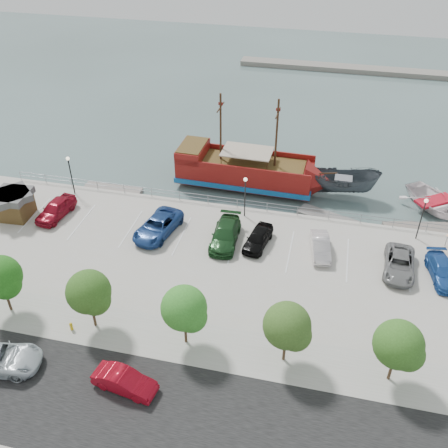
# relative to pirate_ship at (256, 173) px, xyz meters

# --- Properties ---
(ground) EXTENTS (160.00, 160.00, 0.00)m
(ground) POSITION_rel_pirate_ship_xyz_m (0.14, -13.63, -1.80)
(ground) COLOR #435653
(street) EXTENTS (100.00, 8.00, 0.04)m
(street) POSITION_rel_pirate_ship_xyz_m (0.14, -29.63, -0.79)
(street) COLOR black
(street) RESTS_ON land_slab
(sidewalk) EXTENTS (100.00, 4.00, 0.05)m
(sidewalk) POSITION_rel_pirate_ship_xyz_m (0.14, -23.63, -0.79)
(sidewalk) COLOR #9B998E
(sidewalk) RESTS_ON land_slab
(seawall_railing) EXTENTS (50.00, 0.06, 1.00)m
(seawall_railing) POSITION_rel_pirate_ship_xyz_m (0.14, -5.83, -0.28)
(seawall_railing) COLOR gray
(seawall_railing) RESTS_ON land_slab
(far_shore) EXTENTS (40.00, 3.00, 0.80)m
(far_shore) POSITION_rel_pirate_ship_xyz_m (10.14, 41.37, -1.40)
(far_shore) COLOR gray
(far_shore) RESTS_ON ground
(pirate_ship) EXTENTS (17.17, 5.19, 10.77)m
(pirate_ship) POSITION_rel_pirate_ship_xyz_m (0.00, 0.00, 0.00)
(pirate_ship) COLOR maroon
(pirate_ship) RESTS_ON ground
(patrol_boat) EXTENTS (7.83, 3.52, 2.94)m
(patrol_boat) POSITION_rel_pirate_ship_xyz_m (9.22, 0.29, -0.33)
(patrol_boat) COLOR #3C434A
(patrol_boat) RESTS_ON ground
(speedboat) EXTENTS (8.24, 8.75, 1.48)m
(speedboat) POSITION_rel_pirate_ship_xyz_m (18.51, -0.23, -1.07)
(speedboat) COLOR white
(speedboat) RESTS_ON ground
(dock_west) EXTENTS (6.43, 1.85, 0.37)m
(dock_west) POSITION_rel_pirate_ship_xyz_m (-14.98, -4.43, -1.62)
(dock_west) COLOR gray
(dock_west) RESTS_ON ground
(dock_mid) EXTENTS (6.49, 3.84, 0.36)m
(dock_mid) POSITION_rel_pirate_ship_xyz_m (8.21, -4.43, -1.63)
(dock_mid) COLOR slate
(dock_mid) RESTS_ON ground
(dock_east) EXTENTS (7.66, 3.57, 0.42)m
(dock_east) POSITION_rel_pirate_ship_xyz_m (17.19, -4.43, -1.59)
(dock_east) COLOR slate
(dock_east) RESTS_ON ground
(shed) EXTENTS (3.40, 3.40, 2.65)m
(shed) POSITION_rel_pirate_ship_xyz_m (-21.46, -12.15, 0.61)
(shed) COLOR #523B1C
(shed) RESTS_ON land_slab
(street_sedan) EXTENTS (4.48, 2.15, 1.42)m
(street_sedan) POSITION_rel_pirate_ship_xyz_m (-3.59, -28.27, -0.10)
(street_sedan) COLOR #A00A1A
(street_sedan) RESTS_ON street
(fire_hydrant) EXTENTS (0.24, 0.24, 0.70)m
(fire_hydrant) POSITION_rel_pirate_ship_xyz_m (-9.37, -24.43, -0.42)
(fire_hydrant) COLOR gold
(fire_hydrant) RESTS_ON sidewalk
(lamp_post_left) EXTENTS (0.36, 0.36, 4.28)m
(lamp_post_left) POSITION_rel_pirate_ship_xyz_m (-17.86, -7.13, 2.14)
(lamp_post_left) COLOR black
(lamp_post_left) RESTS_ON land_slab
(lamp_post_mid) EXTENTS (0.36, 0.36, 4.28)m
(lamp_post_mid) POSITION_rel_pirate_ship_xyz_m (0.14, -7.13, 2.14)
(lamp_post_mid) COLOR black
(lamp_post_mid) RESTS_ON land_slab
(lamp_post_right) EXTENTS (0.36, 0.36, 4.28)m
(lamp_post_right) POSITION_rel_pirate_ship_xyz_m (16.14, -7.13, 2.14)
(lamp_post_right) COLOR black
(lamp_post_right) RESTS_ON land_slab
(tree_b) EXTENTS (3.30, 3.20, 5.00)m
(tree_b) POSITION_rel_pirate_ship_xyz_m (-14.72, -23.70, 2.49)
(tree_b) COLOR #473321
(tree_b) RESTS_ON sidewalk
(tree_c) EXTENTS (3.30, 3.20, 5.00)m
(tree_c) POSITION_rel_pirate_ship_xyz_m (-7.72, -23.70, 2.49)
(tree_c) COLOR #473321
(tree_c) RESTS_ON sidewalk
(tree_d) EXTENTS (3.30, 3.20, 5.00)m
(tree_d) POSITION_rel_pirate_ship_xyz_m (-0.72, -23.70, 2.49)
(tree_d) COLOR #473321
(tree_d) RESTS_ON sidewalk
(tree_e) EXTENTS (3.30, 3.20, 5.00)m
(tree_e) POSITION_rel_pirate_ship_xyz_m (6.28, -23.70, 2.49)
(tree_e) COLOR #473321
(tree_e) RESTS_ON sidewalk
(tree_f) EXTENTS (3.30, 3.20, 5.00)m
(tree_f) POSITION_rel_pirate_ship_xyz_m (13.28, -23.70, 2.49)
(tree_f) COLOR #473321
(tree_f) RESTS_ON sidewalk
(parked_car_a) EXTENTS (2.56, 5.08, 1.66)m
(parked_car_a) POSITION_rel_pirate_ship_xyz_m (-17.62, -11.28, 0.02)
(parked_car_a) COLOR maroon
(parked_car_a) RESTS_ON land_slab
(parked_car_c) EXTENTS (3.83, 6.29, 1.63)m
(parked_car_c) POSITION_rel_pirate_ship_xyz_m (-7.09, -11.70, 0.01)
(parked_car_c) COLOR navy
(parked_car_c) RESTS_ON land_slab
(parked_car_d) EXTENTS (2.48, 5.70, 1.63)m
(parked_car_d) POSITION_rel_pirate_ship_xyz_m (-0.75, -11.55, 0.01)
(parked_car_d) COLOR #1A431E
(parked_car_d) RESTS_ON land_slab
(parked_car_e) EXTENTS (2.53, 4.67, 1.51)m
(parked_car_e) POSITION_rel_pirate_ship_xyz_m (2.19, -11.35, -0.05)
(parked_car_e) COLOR black
(parked_car_e) RESTS_ON land_slab
(parked_car_f) EXTENTS (2.22, 4.52, 1.43)m
(parked_car_f) POSITION_rel_pirate_ship_xyz_m (7.71, -11.23, -0.09)
(parked_car_f) COLOR silver
(parked_car_f) RESTS_ON land_slab
(parked_car_g) EXTENTS (2.81, 5.45, 1.47)m
(parked_car_g) POSITION_rel_pirate_ship_xyz_m (14.30, -12.17, -0.07)
(parked_car_g) COLOR gray
(parked_car_g) RESTS_ON land_slab
(parked_car_h) EXTENTS (2.77, 5.10, 1.40)m
(parked_car_h) POSITION_rel_pirate_ship_xyz_m (17.74, -12.28, -0.10)
(parked_car_h) COLOR #2151A2
(parked_car_h) RESTS_ON land_slab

